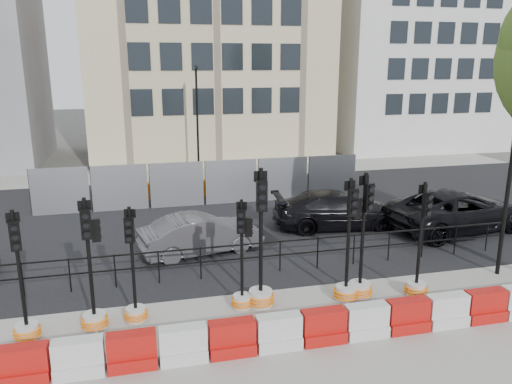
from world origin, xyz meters
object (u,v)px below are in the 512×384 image
object	(u,v)px
lamp_post_near	(511,169)
traffic_signal_h	(418,273)
traffic_signal_a	(25,314)
car_c	(337,210)
traffic_signal_d	(242,283)

from	to	relation	value
lamp_post_near	traffic_signal_h	bearing A→B (deg)	-167.60
traffic_signal_h	lamp_post_near	bearing A→B (deg)	-2.63
traffic_signal_a	traffic_signal_h	world-z (taller)	traffic_signal_h
traffic_signal_h	car_c	bearing A→B (deg)	73.70
traffic_signal_d	car_c	distance (m)	7.35
lamp_post_near	traffic_signal_a	bearing A→B (deg)	-177.45
traffic_signal_a	traffic_signal_d	size ratio (longest dim) A/B	1.07
traffic_signal_a	car_c	xyz separation A→B (m)	(9.99, 5.84, 0.07)
lamp_post_near	traffic_signal_d	size ratio (longest dim) A/B	2.06
lamp_post_near	traffic_signal_d	xyz separation A→B (m)	(-7.88, -0.25, -2.53)
traffic_signal_a	car_c	bearing A→B (deg)	17.58
car_c	lamp_post_near	bearing A→B (deg)	-144.48
lamp_post_near	car_c	bearing A→B (deg)	119.77
traffic_signal_h	traffic_signal_d	bearing A→B (deg)	159.64
lamp_post_near	traffic_signal_d	bearing A→B (deg)	-178.20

